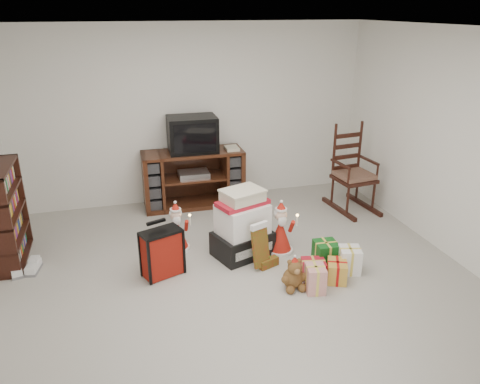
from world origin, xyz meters
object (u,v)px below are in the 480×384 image
bookshelf (5,216)px  rocking_chair (352,179)px  sneaker_pair (25,269)px  gift_pile (243,228)px  red_suitcase (162,253)px  santa_figurine (280,233)px  crt_television (192,134)px  mrs_claus_figurine (177,232)px  teddy_bear (294,275)px  gift_cluster (330,266)px  tv_stand (194,178)px

bookshelf → rocking_chair: size_ratio=0.89×
sneaker_pair → gift_pile: bearing=-10.4°
rocking_chair → bookshelf: bearing=177.8°
red_suitcase → santa_figurine: santa_figurine is taller
bookshelf → crt_television: bearing=24.1°
santa_figurine → mrs_claus_figurine: size_ratio=1.06×
teddy_bear → gift_cluster: 0.47m
red_suitcase → mrs_claus_figurine: (0.23, 0.53, -0.03)m
gift_cluster → rocking_chair: bearing=56.2°
tv_stand → sneaker_pair: 2.52m
gift_pile → sneaker_pair: bearing=154.5°
santa_figurine → teddy_bear: bearing=-99.5°
bookshelf → teddy_bear: 3.19m
crt_television → teddy_bear: bearing=-75.3°
mrs_claus_figurine → gift_cluster: (1.48, -1.02, -0.12)m
red_suitcase → sneaker_pair: 1.52m
mrs_claus_figurine → tv_stand: bearing=71.2°
rocking_chair → crt_television: 2.31m
santa_figurine → sneaker_pair: size_ratio=1.87×
sneaker_pair → crt_television: bearing=28.4°
red_suitcase → mrs_claus_figurine: size_ratio=1.02×
santa_figurine → mrs_claus_figurine: bearing=161.6°
gift_pile → crt_television: size_ratio=1.17×
rocking_chair → gift_pile: 2.07m
sneaker_pair → crt_television: (2.11, 1.36, 1.00)m
crt_television → gift_pile: bearing=-79.4°
tv_stand → mrs_claus_figurine: size_ratio=2.34×
gift_pile → mrs_claus_figurine: 0.79m
teddy_bear → gift_cluster: teddy_bear is taller
bookshelf → teddy_bear: bookshelf is taller
tv_stand → santa_figurine: 1.80m
crt_television → tv_stand: bearing=-138.0°
red_suitcase → santa_figurine: size_ratio=0.96×
rocking_chair → gift_pile: size_ratio=1.59×
bookshelf → sneaker_pair: bearing=-64.0°
teddy_bear → santa_figurine: santa_figurine is taller
mrs_claus_figurine → sneaker_pair: (-1.66, -0.08, -0.18)m
red_suitcase → santa_figurine: (1.37, 0.15, -0.02)m
tv_stand → red_suitcase: size_ratio=2.31×
mrs_claus_figurine → gift_cluster: bearing=-34.5°
sneaker_pair → teddy_bear: bearing=-25.8°
rocking_chair → crt_television: bearing=155.5°
gift_pile → gift_cluster: size_ratio=1.03×
sneaker_pair → red_suitcase: bearing=-21.8°
bookshelf → santa_figurine: 3.06m
santa_figurine → gift_cluster: santa_figurine is taller
sneaker_pair → gift_cluster: (3.14, -0.93, 0.07)m
red_suitcase → mrs_claus_figurine: 0.58m
teddy_bear → tv_stand: bearing=103.7°
sneaker_pair → crt_television: size_ratio=0.51×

